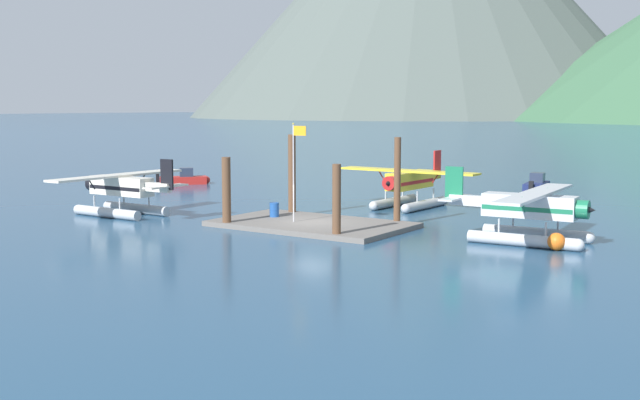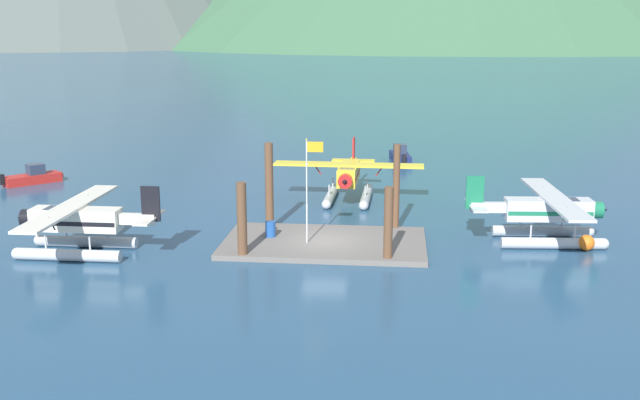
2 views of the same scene
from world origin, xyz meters
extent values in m
plane|color=navy|center=(0.00, 0.00, 0.00)|extent=(1200.00, 1200.00, 0.00)
cube|color=#66605B|center=(0.00, 0.00, 0.15)|extent=(11.28, 6.78, 0.30)
cylinder|color=brown|center=(-4.05, -2.95, 2.07)|extent=(0.51, 0.51, 4.15)
cylinder|color=brown|center=(3.57, -2.81, 2.03)|extent=(0.46, 0.46, 4.05)
cylinder|color=brown|center=(-3.61, 2.96, 2.65)|extent=(0.49, 0.49, 5.30)
cylinder|color=brown|center=(3.94, 3.23, 2.64)|extent=(0.40, 0.40, 5.29)
cylinder|color=silver|center=(-0.93, -0.55, 3.17)|extent=(0.08, 0.08, 5.73)
cube|color=orange|center=(-0.48, -0.55, 5.68)|extent=(0.90, 0.03, 0.56)
sphere|color=gold|center=(-0.93, -0.55, 6.08)|extent=(0.10, 0.10, 0.10)
cylinder|color=#1E4C99|center=(-3.14, 0.45, 0.74)|extent=(0.58, 0.58, 0.88)
torus|color=#1E4C99|center=(-3.14, 0.45, 0.74)|extent=(0.62, 0.62, 0.04)
sphere|color=orange|center=(14.38, 0.54, 0.44)|extent=(0.89, 0.89, 0.89)
cylinder|color=#B7BABF|center=(1.87, 11.16, 0.32)|extent=(0.76, 5.61, 0.64)
sphere|color=#B7BABF|center=(1.81, 8.36, 0.32)|extent=(0.64, 0.64, 0.64)
cylinder|color=#B7BABF|center=(-0.63, 11.21, 0.32)|extent=(0.76, 5.61, 0.64)
sphere|color=#B7BABF|center=(-0.69, 8.41, 0.32)|extent=(0.64, 0.64, 0.64)
cylinder|color=#B7BABF|center=(1.84, 9.96, 0.99)|extent=(0.10, 0.10, 0.70)
cylinder|color=#B7BABF|center=(1.89, 12.36, 0.99)|extent=(0.10, 0.10, 0.70)
cylinder|color=#B7BABF|center=(-0.66, 10.01, 0.99)|extent=(0.10, 0.10, 0.70)
cylinder|color=#B7BABF|center=(-0.60, 12.41, 0.99)|extent=(0.10, 0.10, 0.70)
cube|color=yellow|center=(0.62, 11.19, 1.94)|extent=(1.34, 4.83, 1.20)
cube|color=#B21E1E|center=(0.62, 11.19, 1.84)|extent=(1.36, 4.73, 0.24)
cube|color=#283347|center=(0.60, 10.11, 2.27)|extent=(1.08, 1.12, 0.56)
cube|color=yellow|center=(0.61, 10.89, 2.61)|extent=(10.43, 1.63, 0.14)
cylinder|color=#B21E1E|center=(2.81, 10.84, 2.27)|extent=(0.62, 0.09, 0.84)
cylinder|color=#B21E1E|center=(-1.59, 10.93, 2.27)|extent=(0.62, 0.09, 0.84)
cylinder|color=#B21E1E|center=(0.56, 8.49, 1.94)|extent=(0.97, 0.62, 0.96)
cone|color=black|center=(0.55, 8.04, 1.94)|extent=(0.37, 0.36, 0.36)
cube|color=yellow|center=(0.69, 14.44, 2.04)|extent=(0.49, 2.21, 0.56)
cube|color=#B21E1E|center=(0.71, 15.34, 2.89)|extent=(0.14, 1.00, 1.90)
cube|color=yellow|center=(0.71, 15.24, 2.14)|extent=(3.22, 0.87, 0.10)
cylinder|color=#B7BABF|center=(12.40, 3.13, 0.32)|extent=(5.63, 1.02, 0.64)
sphere|color=#B7BABF|center=(15.19, 3.32, 0.32)|extent=(0.64, 0.64, 0.64)
cylinder|color=#B7BABF|center=(12.57, 0.64, 0.32)|extent=(5.63, 1.02, 0.64)
sphere|color=#B7BABF|center=(15.36, 0.83, 0.32)|extent=(0.64, 0.64, 0.64)
cylinder|color=#B7BABF|center=(13.60, 3.22, 0.99)|extent=(0.10, 0.10, 0.70)
cylinder|color=#B7BABF|center=(11.20, 3.05, 0.99)|extent=(0.10, 0.10, 0.70)
cylinder|color=#B7BABF|center=(13.77, 0.72, 0.99)|extent=(0.10, 0.10, 0.70)
cylinder|color=#B7BABF|center=(11.37, 0.56, 0.99)|extent=(0.10, 0.10, 0.70)
cube|color=silver|center=(12.49, 1.89, 1.94)|extent=(4.87, 1.56, 1.20)
cube|color=#196B47|center=(12.49, 1.89, 1.84)|extent=(4.78, 1.58, 0.24)
cube|color=#283347|center=(13.56, 1.96, 2.27)|extent=(1.17, 1.13, 0.56)
cube|color=silver|center=(12.79, 1.91, 2.61)|extent=(2.10, 10.47, 0.14)
cylinder|color=#196B47|center=(12.64, 4.10, 2.27)|extent=(0.12, 0.63, 0.84)
cylinder|color=#196B47|center=(12.93, -0.29, 2.27)|extent=(0.12, 0.63, 0.84)
cylinder|color=#196B47|center=(15.18, 2.07, 1.94)|extent=(0.66, 1.00, 0.96)
cone|color=black|center=(15.63, 2.10, 1.94)|extent=(0.37, 0.38, 0.36)
cube|color=silver|center=(9.24, 1.67, 2.04)|extent=(2.22, 0.59, 0.56)
cube|color=#196B47|center=(8.35, 1.61, 2.89)|extent=(1.01, 0.19, 1.90)
cube|color=silver|center=(8.45, 1.61, 2.14)|extent=(1.02, 3.25, 0.10)
cylinder|color=#B7BABF|center=(-13.08, -4.18, 0.32)|extent=(5.60, 0.65, 0.64)
sphere|color=#B7BABF|center=(-15.88, -4.18, 0.32)|extent=(0.64, 0.64, 0.64)
cylinder|color=#B7BABF|center=(-13.09, -1.68, 0.32)|extent=(5.60, 0.65, 0.64)
sphere|color=#B7BABF|center=(-15.89, -1.68, 0.32)|extent=(0.64, 0.64, 0.64)
cylinder|color=#B7BABF|center=(-14.28, -4.18, 0.99)|extent=(0.10, 0.10, 0.70)
cylinder|color=#B7BABF|center=(-11.88, -4.18, 0.99)|extent=(0.10, 0.10, 0.70)
cylinder|color=#B7BABF|center=(-14.29, -1.68, 0.99)|extent=(0.10, 0.10, 0.70)
cylinder|color=#B7BABF|center=(-11.89, -1.68, 0.99)|extent=(0.10, 0.10, 0.70)
cube|color=silver|center=(-13.08, -2.93, 1.94)|extent=(4.80, 1.25, 1.20)
cube|color=black|center=(-13.08, -2.93, 1.84)|extent=(4.71, 1.27, 0.24)
cube|color=#283347|center=(-14.16, -2.93, 2.27)|extent=(1.10, 1.06, 0.56)
cube|color=silver|center=(-13.38, -2.93, 2.61)|extent=(1.42, 10.40, 0.14)
cylinder|color=black|center=(-13.38, -5.13, 2.27)|extent=(0.08, 0.62, 0.84)
cylinder|color=black|center=(-13.39, -0.73, 2.27)|extent=(0.08, 0.62, 0.84)
cylinder|color=black|center=(-15.78, -2.93, 1.94)|extent=(0.60, 0.96, 0.96)
cone|color=black|center=(-16.23, -2.94, 1.94)|extent=(0.35, 0.36, 0.36)
cube|color=silver|center=(-9.83, -2.92, 2.04)|extent=(2.20, 0.45, 0.56)
cube|color=black|center=(-8.93, -2.92, 2.89)|extent=(1.00, 0.12, 1.90)
cube|color=silver|center=(-9.03, -2.92, 2.14)|extent=(0.81, 3.20, 0.10)
cube|color=navy|center=(4.28, 27.13, 0.35)|extent=(2.07, 4.37, 0.70)
sphere|color=navy|center=(3.99, 29.21, 0.35)|extent=(0.70, 0.70, 0.70)
cube|color=#283347|center=(4.24, 27.43, 1.10)|extent=(1.26, 1.34, 0.80)
cube|color=black|center=(4.60, 24.88, 0.60)|extent=(0.40, 0.37, 0.80)
cube|color=#B2231E|center=(-24.34, 14.41, 0.35)|extent=(4.00, 4.06, 0.70)
sphere|color=#B2231E|center=(-22.88, 15.92, 0.35)|extent=(0.70, 0.70, 0.70)
cube|color=#283347|center=(-24.13, 14.62, 1.10)|extent=(1.62, 1.63, 0.80)
cube|color=black|center=(-25.93, 12.77, 0.60)|extent=(0.48, 0.48, 0.80)
camera|label=1|loc=(26.27, -37.82, 7.13)|focal=44.19mm
camera|label=2|loc=(3.86, -39.88, 12.09)|focal=41.78mm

